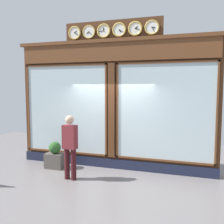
# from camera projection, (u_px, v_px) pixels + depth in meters

# --- Properties ---
(ground_plane) EXTENTS (14.00, 14.00, 0.00)m
(ground_plane) POSITION_uv_depth(u_px,v_px,m) (68.00, 210.00, 5.02)
(ground_plane) COLOR slate
(shop_facade) EXTENTS (6.10, 0.42, 4.32)m
(shop_facade) POSITION_uv_depth(u_px,v_px,m) (113.00, 103.00, 7.60)
(shop_facade) COLOR #4C2B16
(shop_facade) RESTS_ON ground_plane
(pedestrian) EXTENTS (0.38, 0.25, 1.69)m
(pedestrian) POSITION_uv_depth(u_px,v_px,m) (70.00, 144.00, 6.63)
(pedestrian) COLOR #3A1316
(pedestrian) RESTS_ON ground_plane
(planter_box) EXTENTS (0.56, 0.36, 0.45)m
(planter_box) POSITION_uv_depth(u_px,v_px,m) (55.00, 161.00, 7.64)
(planter_box) COLOR #4C4742
(planter_box) RESTS_ON ground_plane
(planter_shrub) EXTENTS (0.35, 0.35, 0.35)m
(planter_shrub) POSITION_uv_depth(u_px,v_px,m) (55.00, 148.00, 7.60)
(planter_shrub) COLOR #285623
(planter_shrub) RESTS_ON planter_box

